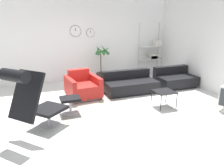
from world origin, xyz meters
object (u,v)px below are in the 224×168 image
object	(u,v)px
lounge_chair	(32,96)
ottoman	(70,102)
shelf_unit	(153,52)
couch_low	(130,84)
couch_second	(175,79)
potted_plant	(101,67)
armchair_red	(83,87)
side_table	(164,92)

from	to	relation	value
lounge_chair	ottoman	xyz separation A→B (m)	(0.79, 0.72, -0.47)
ottoman	shelf_unit	distance (m)	4.50
couch_low	couch_second	distance (m)	1.61
couch_low	potted_plant	size ratio (longest dim) A/B	1.16
lounge_chair	couch_second	bearing A→B (deg)	69.15
lounge_chair	couch_second	xyz separation A→B (m)	(4.34, 1.69, -0.52)
armchair_red	couch_low	world-z (taller)	armchair_red
shelf_unit	lounge_chair	bearing A→B (deg)	-143.38
ottoman	potted_plant	bearing A→B (deg)	57.53
potted_plant	shelf_unit	bearing A→B (deg)	5.52
lounge_chair	shelf_unit	bearing A→B (deg)	84.51
couch_second	potted_plant	world-z (taller)	potted_plant
armchair_red	potted_plant	bearing A→B (deg)	-131.85
ottoman	armchair_red	world-z (taller)	armchair_red
ottoman	potted_plant	xyz separation A→B (m)	(1.51, 2.37, 0.24)
couch_second	ottoman	bearing A→B (deg)	15.22
couch_second	side_table	distance (m)	1.91
couch_second	shelf_unit	distance (m)	1.74
ottoman	side_table	distance (m)	2.27
shelf_unit	ottoman	bearing A→B (deg)	-144.69
lounge_chair	shelf_unit	world-z (taller)	shelf_unit
ottoman	side_table	bearing A→B (deg)	-10.33
side_table	shelf_unit	size ratio (longest dim) A/B	0.24
lounge_chair	armchair_red	distance (m)	2.22
ottoman	shelf_unit	size ratio (longest dim) A/B	0.22
couch_low	potted_plant	distance (m)	1.51
couch_low	armchair_red	bearing A→B (deg)	-2.46
lounge_chair	potted_plant	world-z (taller)	potted_plant
lounge_chair	couch_second	size ratio (longest dim) A/B	1.07
shelf_unit	side_table	bearing A→B (deg)	-115.28
potted_plant	shelf_unit	size ratio (longest dim) A/B	0.67
lounge_chair	potted_plant	xyz separation A→B (m)	(2.30, 3.09, -0.23)
ottoman	potted_plant	size ratio (longest dim) A/B	0.33
couch_second	armchair_red	bearing A→B (deg)	-0.87
ottoman	couch_second	distance (m)	3.68
armchair_red	potted_plant	distance (m)	1.70
ottoman	armchair_red	size ratio (longest dim) A/B	0.45
lounge_chair	couch_low	xyz separation A→B (m)	(2.72, 1.67, -0.52)
side_table	armchair_red	bearing A→B (deg)	140.26
armchair_red	side_table	xyz separation A→B (m)	(1.71, -1.42, 0.10)
armchair_red	couch_second	distance (m)	3.02
side_table	couch_second	bearing A→B (deg)	46.32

